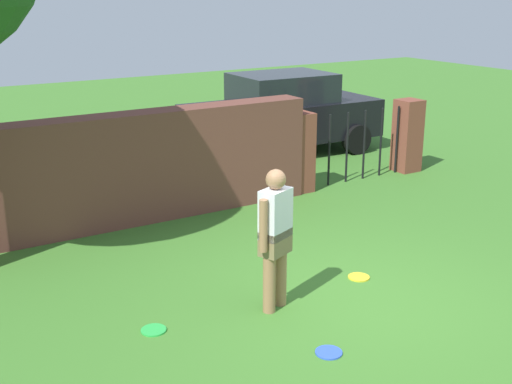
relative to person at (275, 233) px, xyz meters
name	(u,v)px	position (x,y,z in m)	size (l,w,h in m)	color
ground_plane	(358,302)	(0.90, -0.39, -0.90)	(40.00, 40.00, 0.00)	#3D7528
brick_wall	(110,172)	(-0.60, 3.55, -0.05)	(6.64, 0.50, 1.69)	brown
person	(275,233)	(0.00, 0.00, 0.00)	(0.51, 0.34, 1.62)	#9E704C
fence_gate	(356,144)	(4.11, 3.55, -0.20)	(3.02, 0.44, 1.40)	brown
car	(282,114)	(4.12, 6.00, -0.04)	(4.25, 2.02, 1.72)	black
frisbee_yellow	(359,277)	(1.33, 0.12, -0.89)	(0.27, 0.27, 0.02)	yellow
frisbee_green	(154,330)	(-1.38, 0.23, -0.89)	(0.27, 0.27, 0.02)	green
frisbee_blue	(329,352)	(-0.08, -1.10, -0.89)	(0.27, 0.27, 0.02)	blue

